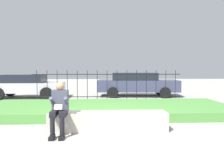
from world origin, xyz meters
TOP-DOWN VIEW (x-y plane):
  - ground_plane at (0.00, 0.00)m, footprint 60.00×60.00m
  - stone_bench at (-0.07, 0.00)m, footprint 3.05×0.55m
  - person_seated_reader at (-1.26, -0.31)m, footprint 0.42×0.73m
  - grass_berm at (0.00, 2.34)m, footprint 8.95×3.28m
  - iron_fence at (0.00, 4.60)m, footprint 6.95×0.03m
  - car_parked_left at (-4.46, 6.72)m, footprint 4.02×1.91m
  - car_parked_center at (1.81, 7.17)m, footprint 4.76×2.09m

SIDE VIEW (x-z plane):
  - ground_plane at x=0.00m, z-range 0.00..0.00m
  - grass_berm at x=0.00m, z-range 0.00..0.29m
  - stone_bench at x=-0.07m, z-range -0.03..0.46m
  - car_parked_left at x=-4.46m, z-range 0.06..1.36m
  - person_seated_reader at x=-1.26m, z-range 0.07..1.35m
  - car_parked_center at x=1.81m, z-range 0.05..1.44m
  - iron_fence at x=0.00m, z-range 0.03..1.58m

